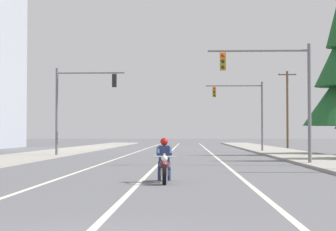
# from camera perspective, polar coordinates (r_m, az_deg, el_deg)

# --- Properties ---
(lane_stripe_center) EXTENTS (0.16, 100.00, 0.01)m
(lane_stripe_center) POSITION_cam_1_polar(r_m,az_deg,el_deg) (52.66, 0.24, -3.52)
(lane_stripe_center) COLOR beige
(lane_stripe_center) RESTS_ON ground
(lane_stripe_left) EXTENTS (0.16, 100.00, 0.01)m
(lane_stripe_left) POSITION_cam_1_polar(r_m,az_deg,el_deg) (52.84, -3.03, -3.52)
(lane_stripe_left) COLOR beige
(lane_stripe_left) RESTS_ON ground
(lane_stripe_right) EXTENTS (0.16, 100.00, 0.01)m
(lane_stripe_right) POSITION_cam_1_polar(r_m,az_deg,el_deg) (52.67, 4.03, -3.52)
(lane_stripe_right) COLOR beige
(lane_stripe_right) RESTS_ON ground
(sidewalk_kerb_right) EXTENTS (4.40, 110.00, 0.14)m
(sidewalk_kerb_right) POSITION_cam_1_polar(r_m,az_deg,el_deg) (48.28, 11.33, -3.57)
(sidewalk_kerb_right) COLOR #9E998E
(sidewalk_kerb_right) RESTS_ON ground
(sidewalk_kerb_left) EXTENTS (4.40, 110.00, 0.14)m
(sidewalk_kerb_left) POSITION_cam_1_polar(r_m,az_deg,el_deg) (48.88, -10.98, -3.55)
(sidewalk_kerb_left) COLOR #9E998E
(sidewalk_kerb_left) RESTS_ON ground
(motorcycle_with_rider) EXTENTS (0.70, 2.19, 1.46)m
(motorcycle_with_rider) POSITION_cam_1_polar(r_m,az_deg,el_deg) (19.28, -0.37, -4.75)
(motorcycle_with_rider) COLOR black
(motorcycle_with_rider) RESTS_ON ground
(traffic_signal_near_right) EXTENTS (5.26, 0.37, 6.20)m
(traffic_signal_near_right) POSITION_cam_1_polar(r_m,az_deg,el_deg) (30.76, 10.68, 2.97)
(traffic_signal_near_right) COLOR slate
(traffic_signal_near_right) RESTS_ON ground
(traffic_signal_near_left) EXTENTS (4.84, 0.37, 6.20)m
(traffic_signal_near_left) POSITION_cam_1_polar(r_m,az_deg,el_deg) (41.74, -8.81, 1.67)
(traffic_signal_near_left) COLOR slate
(traffic_signal_near_left) RESTS_ON ground
(traffic_signal_mid_right) EXTENTS (5.04, 0.37, 6.20)m
(traffic_signal_mid_right) POSITION_cam_1_polar(r_m,az_deg,el_deg) (52.50, 7.49, 0.97)
(traffic_signal_mid_right) COLOR slate
(traffic_signal_mid_right) RESTS_ON ground
(utility_pole_right_far) EXTENTS (2.07, 0.26, 8.80)m
(utility_pole_right_far) POSITION_cam_1_polar(r_m,az_deg,el_deg) (68.98, 11.42, 0.73)
(utility_pole_right_far) COLOR brown
(utility_pole_right_far) RESTS_ON ground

